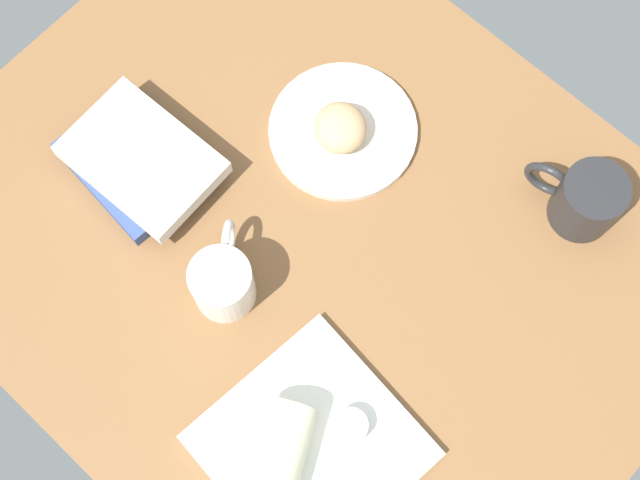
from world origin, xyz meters
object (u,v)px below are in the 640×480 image
(sauce_cup, at_px, (350,426))
(book_stack, at_px, (139,161))
(scone_pastry, at_px, (340,128))
(round_plate, at_px, (343,131))
(square_plate, at_px, (311,446))
(second_mug, at_px, (586,199))
(breakfast_wrap, at_px, (278,457))
(coffee_mug, at_px, (223,282))

(sauce_cup, xyz_separation_m, book_stack, (-0.49, 0.08, -0.00))
(scone_pastry, relative_size, book_stack, 0.35)
(round_plate, distance_m, square_plate, 0.47)
(round_plate, distance_m, second_mug, 0.37)
(round_plate, relative_size, scone_pastry, 2.74)
(sauce_cup, distance_m, breakfast_wrap, 0.11)
(round_plate, xyz_separation_m, coffee_mug, (0.04, -0.30, 0.04))
(book_stack, distance_m, second_mug, 0.65)
(book_stack, height_order, second_mug, second_mug)
(breakfast_wrap, bearing_deg, scone_pastry, 95.65)
(sauce_cup, bearing_deg, book_stack, 171.12)
(breakfast_wrap, bearing_deg, sauce_cup, 39.66)
(scone_pastry, distance_m, second_mug, 0.37)
(coffee_mug, bearing_deg, second_mug, 55.83)
(sauce_cup, bearing_deg, second_mug, 85.71)
(breakfast_wrap, distance_m, second_mug, 0.57)
(sauce_cup, height_order, coffee_mug, coffee_mug)
(round_plate, xyz_separation_m, second_mug, (0.34, 0.14, 0.05))
(round_plate, distance_m, breakfast_wrap, 0.50)
(sauce_cup, relative_size, second_mug, 0.33)
(sauce_cup, bearing_deg, coffee_mug, 174.40)
(sauce_cup, bearing_deg, square_plate, -113.48)
(scone_pastry, relative_size, sauce_cup, 1.71)
(round_plate, height_order, square_plate, square_plate)
(scone_pastry, height_order, breakfast_wrap, breakfast_wrap)
(sauce_cup, height_order, book_stack, book_stack)
(scone_pastry, relative_size, second_mug, 0.56)
(breakfast_wrap, relative_size, coffee_mug, 1.15)
(scone_pastry, distance_m, breakfast_wrap, 0.49)
(round_plate, xyz_separation_m, square_plate, (0.28, -0.38, 0.00))
(sauce_cup, relative_size, book_stack, 0.20)
(round_plate, height_order, second_mug, second_mug)
(round_plate, bearing_deg, sauce_cup, -46.66)
(sauce_cup, xyz_separation_m, coffee_mug, (-0.26, 0.03, 0.02))
(square_plate, height_order, second_mug, second_mug)
(coffee_mug, bearing_deg, round_plate, 98.31)
(breakfast_wrap, relative_size, second_mug, 0.96)
(square_plate, height_order, book_stack, book_stack)
(coffee_mug, height_order, second_mug, second_mug)
(breakfast_wrap, bearing_deg, second_mug, 55.35)
(sauce_cup, distance_m, coffee_mug, 0.27)
(square_plate, distance_m, breakfast_wrap, 0.06)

